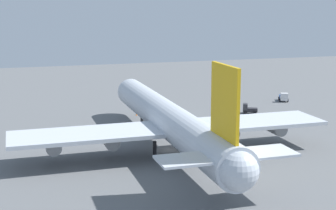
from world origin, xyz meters
name	(u,v)px	position (x,y,z in m)	size (l,w,h in m)	color
ground_plane	(168,150)	(0.00, 0.00, 0.00)	(278.24, 278.24, 0.00)	slate
cargo_airplane	(168,120)	(-0.31, 0.00, 6.00)	(69.56, 59.46, 19.74)	silver
maintenance_van	(255,120)	(13.50, -25.34, 1.16)	(4.78, 4.65, 2.48)	#333338
catering_truck	(249,109)	(25.20, -29.60, 1.14)	(3.48, 4.14, 2.52)	#333338
fuel_truck	(284,97)	(36.98, -46.37, 1.22)	(5.04, 3.81, 2.58)	silver
safety_cone_nose	(137,114)	(31.30, -1.35, 0.29)	(0.40, 0.40, 0.57)	orange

